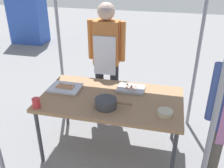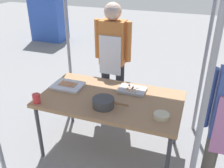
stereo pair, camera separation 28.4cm
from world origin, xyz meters
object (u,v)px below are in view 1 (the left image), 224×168
object	(u,v)px
stall_table	(111,102)
condiment_bowl	(165,113)
drink_cup_near_edge	(36,103)
vendor_woman	(107,53)
tray_grilled_sausages	(65,88)
cooking_wok	(106,103)
tray_meat_skewers	(131,89)
neighbor_stall_left	(27,10)

from	to	relation	value
stall_table	condiment_bowl	xyz separation A→B (m)	(0.61, -0.21, 0.08)
drink_cup_near_edge	vendor_woman	size ratio (longest dim) A/B	0.06
tray_grilled_sausages	cooking_wok	distance (m)	0.64
tray_meat_skewers	vendor_woman	world-z (taller)	vendor_woman
tray_meat_skewers	condiment_bowl	xyz separation A→B (m)	(0.42, -0.44, 0.01)
cooking_wok	neighbor_stall_left	world-z (taller)	neighbor_stall_left
neighbor_stall_left	cooking_wok	bearing A→B (deg)	-51.24
stall_table	tray_meat_skewers	size ratio (longest dim) A/B	4.93
tray_meat_skewers	drink_cup_near_edge	bearing A→B (deg)	-146.31
condiment_bowl	drink_cup_near_edge	bearing A→B (deg)	-172.86
vendor_woman	neighbor_stall_left	distance (m)	4.31
tray_grilled_sausages	tray_meat_skewers	world-z (taller)	tray_grilled_sausages
stall_table	vendor_woman	bearing A→B (deg)	107.91
tray_meat_skewers	condiment_bowl	distance (m)	0.61
vendor_woman	condiment_bowl	bearing A→B (deg)	131.59
tray_grilled_sausages	vendor_woman	bearing A→B (deg)	63.89
tray_grilled_sausages	condiment_bowl	xyz separation A→B (m)	(1.19, -0.28, 0.00)
vendor_woman	stall_table	bearing A→B (deg)	107.91
drink_cup_near_edge	cooking_wok	bearing A→B (deg)	13.23
cooking_wok	vendor_woman	distance (m)	1.01
tray_meat_skewers	condiment_bowl	bearing A→B (deg)	-46.04
stall_table	drink_cup_near_edge	distance (m)	0.82
condiment_bowl	drink_cup_near_edge	distance (m)	1.34
cooking_wok	condiment_bowl	world-z (taller)	cooking_wok
tray_meat_skewers	cooking_wok	world-z (taller)	cooking_wok
cooking_wok	vendor_woman	size ratio (longest dim) A/B	0.24
stall_table	tray_grilled_sausages	world-z (taller)	tray_grilled_sausages
drink_cup_near_edge	tray_meat_skewers	bearing A→B (deg)	33.69
cooking_wok	stall_table	bearing A→B (deg)	89.01
stall_table	cooking_wok	size ratio (longest dim) A/B	4.06
vendor_woman	cooking_wok	bearing A→B (deg)	104.09
cooking_wok	drink_cup_near_edge	bearing A→B (deg)	-166.77
cooking_wok	drink_cup_near_edge	size ratio (longest dim) A/B	3.80
cooking_wok	drink_cup_near_edge	distance (m)	0.74
tray_meat_skewers	vendor_woman	bearing A→B (deg)	129.46
tray_meat_skewers	drink_cup_near_edge	size ratio (longest dim) A/B	3.13
cooking_wok	tray_meat_skewers	bearing A→B (deg)	66.36
stall_table	neighbor_stall_left	xyz separation A→B (m)	(-3.26, 3.85, 0.20)
tray_meat_skewers	cooking_wok	xyz separation A→B (m)	(-0.19, -0.44, 0.04)
tray_grilled_sausages	neighbor_stall_left	size ratio (longest dim) A/B	0.21
tray_grilled_sausages	tray_meat_skewers	xyz separation A→B (m)	(0.77, 0.16, -0.00)
stall_table	neighbor_stall_left	distance (m)	5.04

